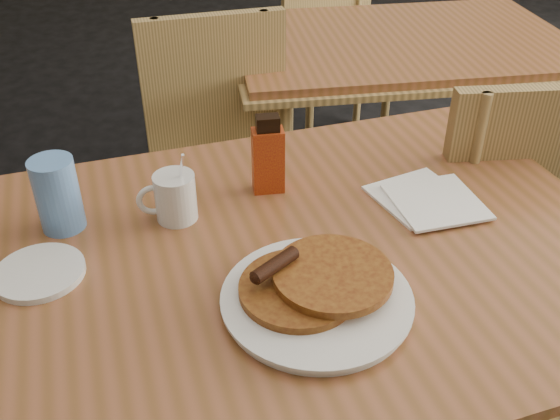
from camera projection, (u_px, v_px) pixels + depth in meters
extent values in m
cube|color=brown|center=(272.00, 262.00, 1.13)|extent=(1.38, 0.99, 0.04)
cube|color=tan|center=(272.00, 268.00, 1.14)|extent=(1.43, 1.03, 0.02)
cylinder|color=tan|center=(447.00, 257.00, 1.74)|extent=(0.04, 0.04, 0.71)
cube|color=brown|center=(402.00, 43.00, 2.08)|extent=(1.16, 0.82, 0.04)
cube|color=tan|center=(401.00, 47.00, 2.09)|extent=(1.20, 0.86, 0.02)
cylinder|color=tan|center=(284.00, 201.00, 1.97)|extent=(0.04, 0.04, 0.71)
cylinder|color=tan|center=(471.00, 98.00, 2.61)|extent=(0.04, 0.04, 0.71)
cube|color=tan|center=(229.00, 199.00, 1.81)|extent=(0.44, 0.44, 0.04)
cube|color=tan|center=(215.00, 93.00, 1.82)|extent=(0.42, 0.06, 0.46)
cylinder|color=tan|center=(184.00, 307.00, 1.77)|extent=(0.04, 0.04, 0.43)
cylinder|color=tan|center=(274.00, 224.00, 2.11)|extent=(0.04, 0.04, 0.43)
cube|color=tan|center=(338.00, 50.00, 2.77)|extent=(0.49, 0.49, 0.04)
cylinder|color=tan|center=(309.00, 121.00, 2.73)|extent=(0.04, 0.04, 0.45)
cylinder|color=tan|center=(359.00, 82.00, 3.08)|extent=(0.04, 0.04, 0.45)
cube|color=tan|center=(471.00, 219.00, 1.74)|extent=(0.46, 0.46, 0.04)
cube|color=tan|center=(527.00, 177.00, 1.45)|extent=(0.41, 0.10, 0.45)
cylinder|color=tan|center=(429.00, 330.00, 1.70)|extent=(0.04, 0.04, 0.42)
cylinder|color=tan|center=(481.00, 241.00, 2.03)|extent=(0.04, 0.04, 0.42)
cylinder|color=silver|center=(317.00, 301.00, 1.00)|extent=(0.30, 0.30, 0.02)
cylinder|color=silver|center=(317.00, 297.00, 1.00)|extent=(0.31, 0.31, 0.01)
cylinder|color=brown|center=(298.00, 289.00, 1.00)|extent=(0.19, 0.19, 0.01)
cylinder|color=brown|center=(333.00, 274.00, 1.01)|extent=(0.20, 0.20, 0.01)
cylinder|color=black|center=(275.00, 265.00, 0.99)|extent=(0.09, 0.07, 0.02)
cylinder|color=silver|center=(176.00, 197.00, 1.18)|extent=(0.08, 0.08, 0.09)
torus|color=silver|center=(153.00, 200.00, 1.17)|extent=(0.06, 0.01, 0.06)
cylinder|color=black|center=(174.00, 179.00, 1.16)|extent=(0.07, 0.07, 0.01)
cylinder|color=white|center=(180.00, 182.00, 1.16)|extent=(0.03, 0.05, 0.14)
cube|color=maroon|center=(268.00, 161.00, 1.25)|extent=(0.07, 0.05, 0.14)
cube|color=black|center=(268.00, 123.00, 1.20)|extent=(0.05, 0.03, 0.03)
cube|color=white|center=(419.00, 197.00, 1.26)|extent=(0.20, 0.20, 0.01)
cube|color=white|center=(436.00, 202.00, 1.24)|extent=(0.17, 0.17, 0.01)
cylinder|color=#598BD2|center=(57.00, 195.00, 1.14)|extent=(0.09, 0.09, 0.14)
cylinder|color=silver|center=(39.00, 273.00, 1.06)|extent=(0.16, 0.16, 0.01)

